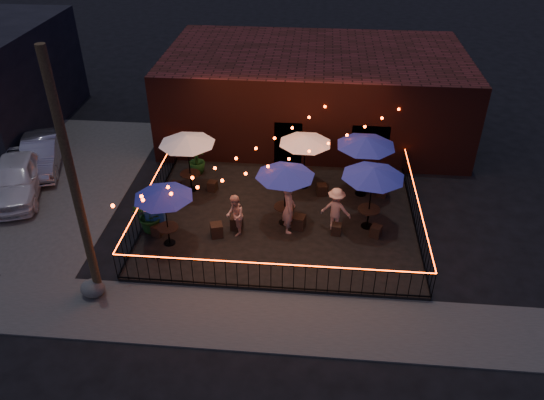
{
  "coord_description": "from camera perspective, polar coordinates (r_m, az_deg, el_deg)",
  "views": [
    {
      "loc": [
        1.17,
        -14.48,
        11.76
      ],
      "look_at": [
        -0.29,
        1.51,
        1.22
      ],
      "focal_mm": 35.0,
      "sensor_mm": 36.0,
      "label": 1
    }
  ],
  "objects": [
    {
      "name": "patron_c",
      "position": [
        19.22,
        6.88,
        -1.0
      ],
      "size": [
        1.21,
        0.86,
        1.71
      ],
      "primitive_type": "imported",
      "rotation": [
        0.0,
        0.0,
        2.92
      ],
      "color": "tan",
      "rests_on": "patio"
    },
    {
      "name": "potted_shrub_c",
      "position": [
        22.92,
        -8.11,
        4.33
      ],
      "size": [
        0.8,
        0.8,
        1.27
      ],
      "primitive_type": "imported",
      "rotation": [
        0.0,
        0.0,
        0.14
      ],
      "color": "#12350D",
      "rests_on": "patio"
    },
    {
      "name": "boulder",
      "position": [
        17.75,
        -18.71,
        -8.99
      ],
      "size": [
        1.04,
        0.98,
        0.65
      ],
      "primitive_type": "ellipsoid",
      "rotation": [
        0.0,
        0.0,
        0.4
      ],
      "color": "#474742",
      "rests_on": "ground"
    },
    {
      "name": "ground",
      "position": [
        18.69,
        0.46,
        -5.7
      ],
      "size": [
        110.0,
        110.0,
        0.0
      ],
      "primitive_type": "plane",
      "color": "black",
      "rests_on": "ground"
    },
    {
      "name": "fence_front",
      "position": [
        16.74,
        -0.12,
        -8.22
      ],
      "size": [
        10.0,
        0.04,
        1.04
      ],
      "color": "black",
      "rests_on": "patio"
    },
    {
      "name": "fence_right",
      "position": [
        20.23,
        15.22,
        -1.29
      ],
      "size": [
        0.04,
        8.0,
        1.04
      ],
      "rotation": [
        0.0,
        0.0,
        1.57
      ],
      "color": "black",
      "rests_on": "patio"
    },
    {
      "name": "bistro_chair_11",
      "position": [
        21.73,
        11.78,
        0.87
      ],
      "size": [
        0.44,
        0.44,
        0.42
      ],
      "primitive_type": "cube",
      "rotation": [
        0.0,
        0.0,
        2.83
      ],
      "color": "black",
      "rests_on": "patio"
    },
    {
      "name": "car_silver",
      "position": [
        25.43,
        -23.56,
        4.55
      ],
      "size": [
        2.65,
        4.41,
        1.37
      ],
      "primitive_type": "imported",
      "rotation": [
        0.0,
        0.0,
        0.31
      ],
      "color": "gray",
      "rests_on": "ground"
    },
    {
      "name": "bistro_chair_4",
      "position": [
        19.49,
        -3.81,
        -2.44
      ],
      "size": [
        0.43,
        0.43,
        0.5
      ],
      "primitive_type": "cube",
      "rotation": [
        0.0,
        0.0,
        -0.02
      ],
      "color": "black",
      "rests_on": "patio"
    },
    {
      "name": "bistro_chair_10",
      "position": [
        22.25,
        9.19,
        2.13
      ],
      "size": [
        0.52,
        0.52,
        0.5
      ],
      "primitive_type": "cube",
      "rotation": [
        0.0,
        0.0,
        0.29
      ],
      "color": "black",
      "rests_on": "patio"
    },
    {
      "name": "bistro_chair_8",
      "position": [
        19.33,
        6.94,
        -3.14
      ],
      "size": [
        0.38,
        0.38,
        0.41
      ],
      "primitive_type": "cube",
      "rotation": [
        0.0,
        0.0,
        -0.11
      ],
      "color": "black",
      "rests_on": "patio"
    },
    {
      "name": "cafe_table_5",
      "position": [
        20.68,
        10.1,
        6.13
      ],
      "size": [
        3.02,
        3.02,
        2.56
      ],
      "rotation": [
        0.0,
        0.0,
        0.38
      ],
      "color": "black",
      "rests_on": "patio"
    },
    {
      "name": "bistro_chair_0",
      "position": [
        19.58,
        -12.23,
        -3.19
      ],
      "size": [
        0.42,
        0.42,
        0.42
      ],
      "primitive_type": "cube",
      "rotation": [
        0.0,
        0.0,
        -0.21
      ],
      "color": "black",
      "rests_on": "patio"
    },
    {
      "name": "bistro_chair_9",
      "position": [
        19.43,
        11.12,
        -3.32
      ],
      "size": [
        0.48,
        0.48,
        0.43
      ],
      "primitive_type": "cube",
      "rotation": [
        0.0,
        0.0,
        2.73
      ],
      "color": "black",
      "rests_on": "patio"
    },
    {
      "name": "bistro_chair_2",
      "position": [
        21.85,
        -10.35,
        1.33
      ],
      "size": [
        0.48,
        0.48,
        0.47
      ],
      "primitive_type": "cube",
      "rotation": [
        0.0,
        0.0,
        -0.23
      ],
      "color": "black",
      "rests_on": "patio"
    },
    {
      "name": "cooler",
      "position": [
        19.8,
        -12.41,
        -1.8
      ],
      "size": [
        0.79,
        0.62,
        0.94
      ],
      "rotation": [
        0.0,
        0.0,
        0.17
      ],
      "color": "#1D4CA4",
      "rests_on": "patio"
    },
    {
      "name": "potted_shrub_b",
      "position": [
        20.62,
        -11.89,
        0.46
      ],
      "size": [
        0.84,
        0.72,
        1.33
      ],
      "primitive_type": "imported",
      "rotation": [
        0.0,
        0.0,
        0.2
      ],
      "color": "#0E3E0D",
      "rests_on": "patio"
    },
    {
      "name": "bistro_chair_3",
      "position": [
        21.78,
        -6.43,
        1.51
      ],
      "size": [
        0.41,
        0.41,
        0.41
      ],
      "primitive_type": "cube",
      "rotation": [
        0.0,
        0.0,
        2.96
      ],
      "color": "black",
      "rests_on": "patio"
    },
    {
      "name": "bistro_chair_1",
      "position": [
        19.18,
        -5.98,
        -3.23
      ],
      "size": [
        0.53,
        0.53,
        0.5
      ],
      "primitive_type": "cube",
      "rotation": [
        0.0,
        0.0,
        3.45
      ],
      "color": "black",
      "rests_on": "patio"
    },
    {
      "name": "sidewalk",
      "position": [
        16.28,
        -0.53,
        -12.81
      ],
      "size": [
        18.0,
        2.5,
        0.05
      ],
      "primitive_type": "cube",
      "color": "#3B3A37",
      "rests_on": "ground"
    },
    {
      "name": "festoon_lights",
      "position": [
        18.75,
        -2.15,
        3.76
      ],
      "size": [
        10.02,
        8.72,
        1.32
      ],
      "color": "#FF2F04",
      "rests_on": "ground"
    },
    {
      "name": "fence_left",
      "position": [
        20.8,
        -12.92,
        0.12
      ],
      "size": [
        0.04,
        8.0,
        1.04
      ],
      "rotation": [
        0.0,
        0.0,
        1.57
      ],
      "color": "black",
      "rests_on": "patio"
    },
    {
      "name": "patron_b",
      "position": [
        18.92,
        -4.01,
        -1.66
      ],
      "size": [
        0.78,
        0.9,
        1.59
      ],
      "primitive_type": "imported",
      "rotation": [
        0.0,
        0.0,
        -1.31
      ],
      "color": "tan",
      "rests_on": "patio"
    },
    {
      "name": "cafe_table_1",
      "position": [
        20.95,
        -9.14,
        6.36
      ],
      "size": [
        2.96,
        2.96,
        2.47
      ],
      "rotation": [
        0.0,
        0.0,
        0.41
      ],
      "color": "black",
      "rests_on": "patio"
    },
    {
      "name": "bistro_chair_5",
      "position": [
        19.48,
        2.91,
        -2.39
      ],
      "size": [
        0.53,
        0.53,
        0.52
      ],
      "primitive_type": "cube",
      "rotation": [
        0.0,
        0.0,
        2.9
      ],
      "color": "black",
      "rests_on": "patio"
    },
    {
      "name": "patio",
      "position": [
        20.23,
        0.93,
        -1.98
      ],
      "size": [
        10.0,
        8.0,
        0.15
      ],
      "primitive_type": "cube",
      "color": "black",
      "rests_on": "ground"
    },
    {
      "name": "cafe_table_3",
      "position": [
        21.01,
        3.59,
        6.46
      ],
      "size": [
        2.8,
        2.8,
        2.35
      ],
      "rotation": [
        0.0,
        0.0,
        -0.4
      ],
      "color": "black",
      "rests_on": "patio"
    },
    {
      "name": "brick_building",
      "position": [
        26.34,
        4.56,
        11.45
      ],
      "size": [
        14.0,
        8.0,
        4.0
      ],
      "color": "black",
      "rests_on": "ground"
    },
    {
      "name": "patron_a",
      "position": [
        18.94,
        1.82,
        -0.91
      ],
      "size": [
        0.52,
        0.74,
        1.93
      ],
      "primitive_type": "imported",
      "rotation": [
        0.0,
        0.0,
        1.65
      ],
      "color": "tan",
      "rests_on": "patio"
    },
    {
      "name": "bistro_chair_6",
      "position": [
        21.86,
        0.58,
        1.99
      ],
      "size": [
        0.53,
        0.53,
        0.5
      ],
      "primitive_type": "cube",
      "rotation": [
        0.0,
        0.0,
        0.32
      ],
      "color": "black",
      "rests_on": "patio"
    },
    {
      "name": "cafe_table_2",
      "position": [
        18.69,
        1.43,
        2.98
      ],
      "size": [
        2.62,
        2.62,
        2.38
      ],
      "rotation": [
        0.0,
        0.0,
        0.25
      ],
      "color": "black",
      "rests_on": "patio"
    },
    {
      "name": "parking_lot",
      "position": [
        25.55,
        -26.61,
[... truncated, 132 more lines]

